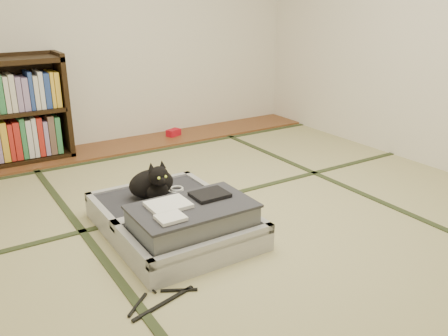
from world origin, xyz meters
TOP-DOWN VIEW (x-y plane):
  - floor at (0.00, 0.00)m, footprint 4.50×4.50m
  - wood_strip at (0.00, 2.00)m, footprint 4.00×0.50m
  - red_item at (0.48, 2.03)m, footprint 0.17×0.14m
  - tatami_borders at (0.00, 0.49)m, footprint 4.00×4.50m
  - suitcase at (-0.50, 0.04)m, footprint 0.80×1.07m
  - cat at (-0.52, 0.33)m, footprint 0.36×0.36m
  - cable_coil at (-0.34, 0.36)m, footprint 0.11×0.11m
  - hanger at (-0.89, -0.54)m, footprint 0.39×0.22m

SIDE VIEW (x-z plane):
  - floor at x=0.00m, z-range 0.00..0.00m
  - tatami_borders at x=0.00m, z-range 0.00..0.01m
  - hanger at x=-0.89m, z-range 0.00..0.01m
  - wood_strip at x=0.00m, z-range 0.00..0.02m
  - red_item at x=0.48m, z-range 0.02..0.09m
  - suitcase at x=-0.50m, z-range -0.05..0.27m
  - cable_coil at x=-0.34m, z-range 0.15..0.18m
  - cat at x=-0.52m, z-range 0.12..0.40m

